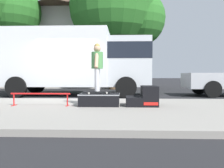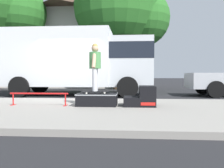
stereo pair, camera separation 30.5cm
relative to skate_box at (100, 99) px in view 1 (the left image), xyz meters
name	(u,v)px [view 1 (the left image)]	position (x,y,z in m)	size (l,w,h in m)	color
ground_plane	(60,100)	(-1.74, 2.48, -0.30)	(140.00, 140.00, 0.00)	black
sidewalk_slab	(31,110)	(-1.74, -0.52, -0.24)	(50.00, 5.00, 0.12)	gray
skate_box	(100,99)	(0.00, 0.00, 0.00)	(1.10, 0.79, 0.33)	black
kicker_ramp	(144,97)	(1.24, 0.00, 0.05)	(0.85, 0.80, 0.54)	black
grind_rail	(40,96)	(-1.62, -0.13, 0.09)	(1.65, 0.28, 0.35)	red
skateboard	(97,92)	(-0.07, 0.00, 0.21)	(0.80, 0.41, 0.07)	black
skater_kid	(97,63)	(-0.07, 0.00, 0.99)	(0.32, 0.68, 1.32)	silver
box_truck	(76,59)	(-1.54, 4.68, 1.40)	(6.91, 2.63, 3.05)	silver
street_tree_main	(118,10)	(0.34, 9.88, 5.05)	(6.46, 5.87, 8.45)	brown
house_behind	(67,38)	(-4.24, 14.57, 3.95)	(9.54, 8.23, 8.40)	silver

